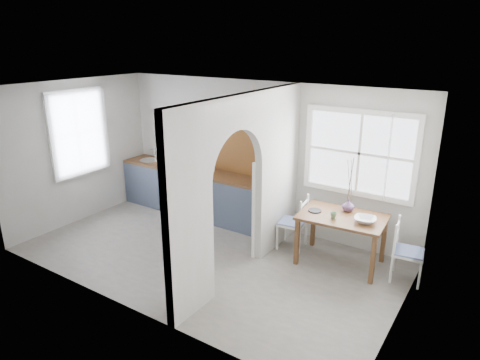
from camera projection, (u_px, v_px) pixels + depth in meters
The scene contains 26 objects.
floor at pixel (206, 257), 6.74m from camera, with size 5.80×3.20×0.01m, color gray.
ceiling at pixel (201, 90), 5.91m from camera, with size 5.80×3.20×0.01m, color silver.
walls at pixel (204, 179), 6.33m from camera, with size 5.81×3.21×2.60m.
partition at pixel (246, 176), 5.96m from camera, with size 0.12×3.20×2.60m.
kitchen_window at pixel (77, 133), 7.71m from camera, with size 0.10×1.16×1.50m, color white, non-canonical shape.
nook_window at pixel (359, 153), 6.53m from camera, with size 1.76×0.10×1.30m, color white, non-canonical shape.
counter at pixel (201, 192), 8.23m from camera, with size 3.50×0.60×0.90m.
sink at pixel (150, 161), 8.75m from camera, with size 0.40×0.40×0.02m, color silver.
backsplash at pixel (249, 151), 7.67m from camera, with size 1.65×0.03×0.90m, color brown.
shelf at pixel (246, 116), 7.39m from camera, with size 1.75×0.20×0.21m.
pendant_lamp at pixel (254, 128), 6.98m from camera, with size 0.26×0.26×0.16m, color beige.
utensil_rail at pixel (270, 161), 6.68m from camera, with size 0.02×0.02×0.50m, color silver.
dining_table at pixel (341, 240), 6.44m from camera, with size 1.24×0.83×0.78m, color brown, non-canonical shape.
chair_left at pixel (292, 222), 6.92m from camera, with size 0.41×0.41×0.90m, color white, non-canonical shape.
chair_right at pixel (409, 251), 5.97m from camera, with size 0.41×0.41×0.89m, color white, non-canonical shape.
kettle at pixel (273, 180), 7.18m from camera, with size 0.19×0.15×0.22m, color silver, non-canonical shape.
mug_a at pixel (169, 163), 8.40m from camera, with size 0.11×0.11×0.10m, color beige.
mug_b at pixel (177, 163), 8.39m from camera, with size 0.11×0.11×0.09m, color silver.
knife_block at pixel (202, 162), 8.21m from camera, with size 0.10×0.13×0.21m, color black.
jar at pixel (212, 167), 7.99m from camera, with size 0.10×0.10×0.17m, color #8E8154.
towel_magenta at pixel (269, 228), 7.12m from camera, with size 0.02×0.03×0.61m, color #BB227C.
towel_orange at pixel (268, 229), 7.11m from camera, with size 0.02×0.03×0.47m, color #CF661A.
bowl at pixel (365, 220), 6.09m from camera, with size 0.31×0.31×0.07m, color white.
table_cup at pixel (333, 215), 6.22m from camera, with size 0.10×0.10×0.09m, color #5E855F.
plate at pixel (315, 211), 6.49m from camera, with size 0.20×0.20×0.02m, color black.
vase at pixel (348, 205), 6.47m from camera, with size 0.18×0.18×0.19m, color #563B62.
Camera 1 is at (3.74, -4.74, 3.28)m, focal length 32.00 mm.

